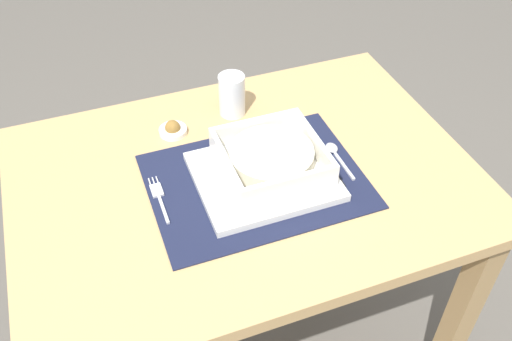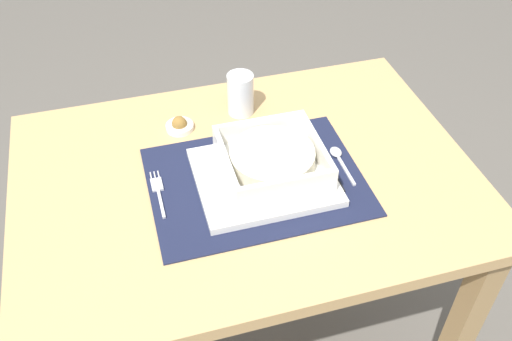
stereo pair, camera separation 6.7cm
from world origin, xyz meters
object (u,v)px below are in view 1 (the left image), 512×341
object	(u,v)px
porridge_bowl	(271,159)
butter_knife	(330,169)
bread_knife	(312,161)
condiment_saucer	(173,129)
fork	(159,196)
dining_table	(245,213)
drinking_glass	(232,96)
spoon	(334,152)

from	to	relation	value
porridge_bowl	butter_knife	xyz separation A→B (m)	(0.12, -0.03, -0.04)
bread_knife	condiment_saucer	bearing A→B (deg)	141.55
fork	bread_knife	bearing A→B (deg)	0.84
dining_table	drinking_glass	world-z (taller)	drinking_glass
spoon	drinking_glass	distance (m)	0.27
porridge_bowl	bread_knife	bearing A→B (deg)	0.68
fork	porridge_bowl	bearing A→B (deg)	-0.43
dining_table	drinking_glass	size ratio (longest dim) A/B	9.50
butter_knife	drinking_glass	distance (m)	0.29
butter_knife	condiment_saucer	size ratio (longest dim) A/B	2.13
butter_knife	fork	bearing A→B (deg)	169.35
porridge_bowl	fork	distance (m)	0.23
butter_knife	condiment_saucer	world-z (taller)	condiment_saucer
dining_table	fork	size ratio (longest dim) A/B	7.10
fork	drinking_glass	bearing A→B (deg)	46.64
fork	butter_knife	world-z (taller)	butter_knife
drinking_glass	spoon	bearing A→B (deg)	-54.51
porridge_bowl	condiment_saucer	distance (m)	0.25
spoon	butter_knife	size ratio (longest dim) A/B	0.89
spoon	butter_knife	world-z (taller)	spoon
butter_knife	drinking_glass	bearing A→B (deg)	112.61
dining_table	spoon	distance (m)	0.23
spoon	bread_knife	xyz separation A→B (m)	(-0.06, -0.01, -0.00)
drinking_glass	dining_table	bearing A→B (deg)	-102.25
dining_table	drinking_glass	distance (m)	0.26
bread_knife	drinking_glass	size ratio (longest dim) A/B	1.32
spoon	bread_knife	world-z (taller)	spoon
bread_knife	fork	bearing A→B (deg)	178.20
spoon	condiment_saucer	distance (m)	0.35
dining_table	butter_knife	size ratio (longest dim) A/B	7.11
spoon	bread_knife	bearing A→B (deg)	-172.28
dining_table	porridge_bowl	distance (m)	0.16
spoon	porridge_bowl	bearing A→B (deg)	-177.95
fork	spoon	bearing A→B (deg)	2.66
porridge_bowl	butter_knife	size ratio (longest dim) A/B	1.51
spoon	drinking_glass	xyz separation A→B (m)	(-0.15, 0.21, 0.04)
bread_knife	drinking_glass	bearing A→B (deg)	114.26
fork	condiment_saucer	size ratio (longest dim) A/B	2.14
butter_knife	dining_table	bearing A→B (deg)	160.27
drinking_glass	condiment_saucer	bearing A→B (deg)	-170.26
fork	condiment_saucer	distance (m)	0.20
drinking_glass	condiment_saucer	xyz separation A→B (m)	(-0.15, -0.03, -0.03)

